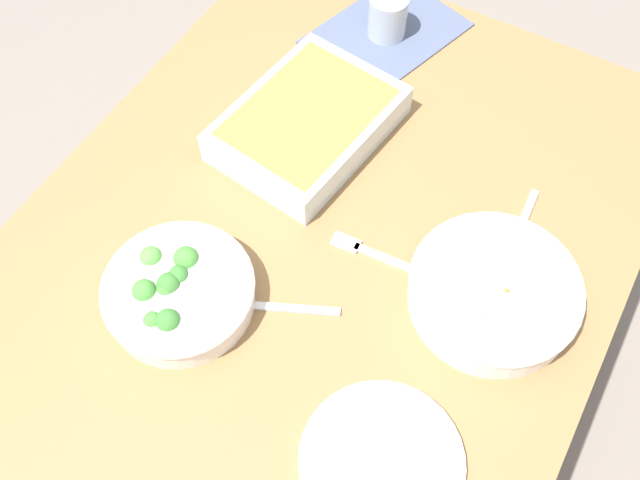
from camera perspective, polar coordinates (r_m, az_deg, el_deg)
name	(u,v)px	position (r m, az deg, el deg)	size (l,w,h in m)	color
ground_plane	(320,399)	(1.82, 0.00, -12.27)	(6.00, 6.00, 0.00)	slate
dining_table	(320,268)	(1.22, 0.00, -2.20)	(1.20, 0.90, 0.74)	olive
placemat	(386,33)	(1.44, 5.16, 15.73)	(0.28, 0.20, 0.00)	#4C5670
stew_bowl	(494,292)	(1.09, 13.38, -3.95)	(0.25, 0.25, 0.06)	white
broccoli_bowl	(178,292)	(1.09, -10.96, -3.97)	(0.22, 0.22, 0.07)	white
baking_dish	(308,122)	(1.24, -0.93, 9.15)	(0.33, 0.26, 0.06)	silver
drink_cup	(387,18)	(1.42, 5.28, 16.81)	(0.07, 0.07, 0.08)	#B2BCC6
side_plate	(382,461)	(1.01, 4.82, -16.80)	(0.22, 0.22, 0.01)	silver
spoon_by_stew	(513,244)	(1.18, 14.82, -0.32)	(0.18, 0.03, 0.01)	silver
spoon_by_broccoli	(264,306)	(1.09, -4.38, -5.15)	(0.09, 0.17, 0.01)	silver
fork_on_table	(377,255)	(1.13, 4.44, -1.18)	(0.03, 0.18, 0.01)	silver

